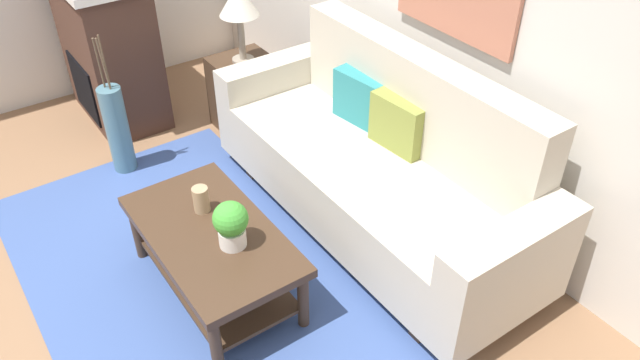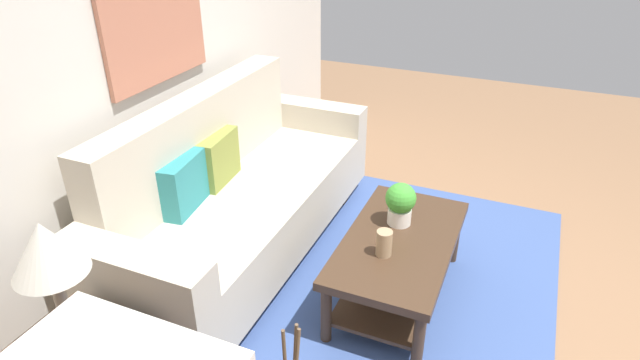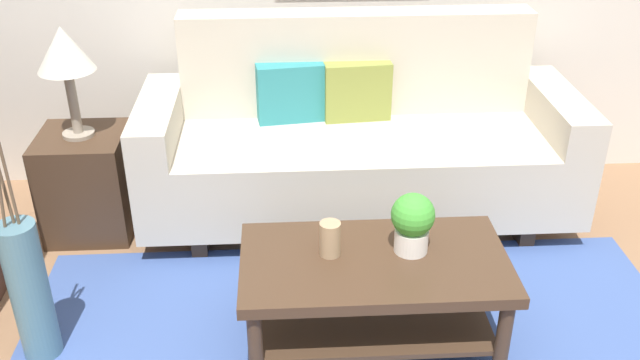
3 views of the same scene
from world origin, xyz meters
name	(u,v)px [view 1 (image 1 of 3)]	position (x,y,z in m)	size (l,w,h in m)	color
ground_plane	(111,328)	(0.00, 0.00, 0.00)	(9.27, 9.27, 0.00)	#8C6647
area_rug	(197,287)	(0.00, 0.50, 0.01)	(2.91, 1.63, 0.01)	#3D5693
couch	(379,166)	(0.12, 1.69, 0.43)	(2.30, 0.84, 1.08)	beige
throw_pillow_teal	(360,99)	(-0.24, 1.81, 0.68)	(0.36, 0.12, 0.32)	teal
throw_pillow_olive	(398,124)	(0.12, 1.81, 0.68)	(0.36, 0.12, 0.32)	olive
coffee_table	(213,247)	(0.07, 0.60, 0.31)	(1.10, 0.60, 0.43)	#422D1E
tabletop_vase	(201,199)	(-0.11, 0.64, 0.50)	(0.09, 0.09, 0.15)	tan
potted_plant_tabletop	(231,223)	(0.23, 0.65, 0.57)	(0.18, 0.18, 0.26)	white
side_table	(246,95)	(-1.33, 1.59, 0.28)	(0.44, 0.44, 0.56)	#422D1E
table_lamp	(239,3)	(-1.33, 1.59, 0.99)	(0.28, 0.28, 0.57)	gray
fireplace	(109,46)	(-2.09, 0.86, 0.59)	(1.02, 0.58, 1.16)	#472D23
floor_vase	(118,130)	(-1.33, 0.59, 0.32)	(0.16, 0.16, 0.64)	slate
floor_vase_branch_a	(103,64)	(-1.31, 0.59, 0.82)	(0.01, 0.01, 0.36)	brown
floor_vase_branch_b	(104,62)	(-1.34, 0.61, 0.82)	(0.01, 0.01, 0.36)	brown
floor_vase_branch_c	(99,63)	(-1.34, 0.58, 0.82)	(0.01, 0.01, 0.36)	brown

